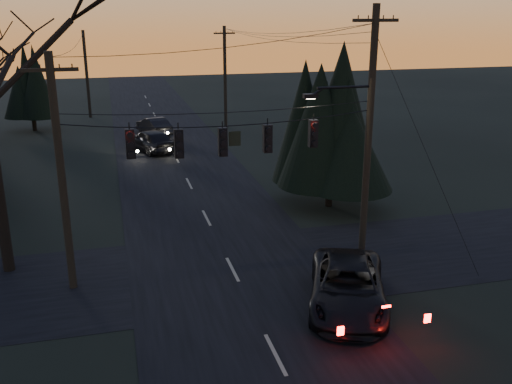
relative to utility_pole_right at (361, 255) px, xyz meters
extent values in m
cube|color=black|center=(-5.50, 10.00, 0.01)|extent=(8.00, 120.00, 0.02)
cube|color=black|center=(-5.50, 0.00, 0.01)|extent=(60.00, 7.00, 0.02)
cylinder|color=black|center=(-5.75, 0.00, 6.10)|extent=(11.50, 0.04, 0.04)
cylinder|color=black|center=(1.00, 6.27, 0.80)|extent=(0.36, 0.36, 1.60)
cone|color=black|center=(1.00, 6.27, 4.23)|extent=(4.40, 4.40, 6.07)
cylinder|color=black|center=(-15.95, 30.74, 0.80)|extent=(0.36, 0.36, 1.60)
cone|color=black|center=(-15.95, 30.74, 3.89)|extent=(3.14, 3.14, 5.37)
imported|color=black|center=(-2.30, -3.84, 0.76)|extent=(4.35, 5.98, 1.51)
imported|color=black|center=(-7.02, 20.66, 0.81)|extent=(3.74, 5.12, 1.62)
imported|color=black|center=(-6.30, 26.49, 0.71)|extent=(2.78, 4.53, 1.41)
camera|label=1|loc=(-9.72, -20.02, 9.78)|focal=40.00mm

